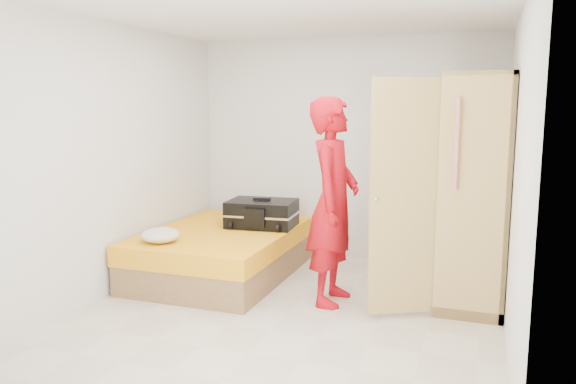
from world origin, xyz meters
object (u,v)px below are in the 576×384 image
(person, at_px, (333,202))
(suitcase, at_px, (262,213))
(wardrobe, at_px, (469,196))
(bed, at_px, (222,252))
(round_cushion, at_px, (161,235))

(person, height_order, suitcase, person)
(suitcase, bearing_deg, wardrobe, -12.15)
(bed, relative_size, suitcase, 2.57)
(wardrobe, bearing_deg, bed, -179.07)
(suitcase, xyz_separation_m, round_cushion, (-0.66, -1.01, -0.07))
(bed, height_order, wardrobe, wardrobe)
(wardrobe, relative_size, round_cushion, 5.63)
(bed, height_order, round_cushion, round_cushion)
(person, bearing_deg, wardrobe, -69.57)
(bed, xyz_separation_m, person, (1.33, -0.39, 0.70))
(person, xyz_separation_m, round_cushion, (-1.65, -0.30, -0.38))
(suitcase, bearing_deg, person, -40.18)
(bed, xyz_separation_m, wardrobe, (2.50, 0.04, 0.75))
(bed, distance_m, round_cushion, 0.83)
(person, height_order, round_cushion, person)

